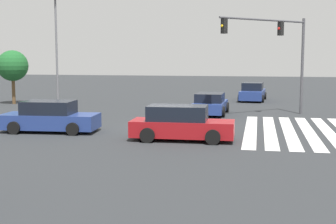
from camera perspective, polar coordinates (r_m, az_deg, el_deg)
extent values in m
plane|color=#2B2D30|center=(24.83, 0.00, -1.89)|extent=(128.97, 128.97, 0.00)
cube|color=silver|center=(24.63, 18.95, -2.32)|extent=(10.59, 0.60, 0.01)
cube|color=silver|center=(24.51, 16.75, -2.29)|extent=(10.59, 0.60, 0.01)
cube|color=silver|center=(24.43, 14.53, -2.24)|extent=(10.59, 0.60, 0.01)
cube|color=silver|center=(24.39, 12.30, -2.20)|extent=(10.59, 0.60, 0.01)
cube|color=silver|center=(24.39, 10.07, -2.15)|extent=(10.59, 0.60, 0.01)
cylinder|color=#47474C|center=(31.65, 16.05, 5.34)|extent=(0.18, 0.18, 6.17)
cylinder|color=#47474C|center=(29.11, 11.69, 10.93)|extent=(5.07, 5.07, 0.12)
cube|color=black|center=(30.10, 13.57, 9.85)|extent=(0.40, 0.40, 0.84)
sphere|color=red|center=(29.99, 13.36, 9.87)|extent=(0.16, 0.16, 0.16)
cube|color=black|center=(26.92, 6.86, 10.37)|extent=(0.40, 0.40, 0.84)
sphere|color=gold|center=(26.81, 6.60, 10.39)|extent=(0.16, 0.16, 0.16)
cube|color=navy|center=(24.06, -14.16, -1.09)|extent=(2.14, 4.86, 0.73)
cube|color=black|center=(23.99, -14.33, 0.55)|extent=(1.80, 2.55, 0.65)
cylinder|color=black|center=(24.47, -10.13, -1.38)|extent=(0.26, 0.64, 0.63)
cylinder|color=black|center=(22.71, -11.55, -2.05)|extent=(0.26, 0.64, 0.63)
cylinder|color=black|center=(25.51, -16.46, -1.23)|extent=(0.26, 0.64, 0.63)
cylinder|color=black|center=(23.82, -18.27, -1.85)|extent=(0.26, 0.64, 0.63)
cube|color=maroon|center=(20.98, 1.78, -2.01)|extent=(1.79, 4.64, 0.72)
cube|color=black|center=(20.92, 1.17, -0.11)|extent=(1.57, 2.67, 0.67)
cylinder|color=black|center=(21.72, 5.83, -2.30)|extent=(0.23, 0.67, 0.66)
cylinder|color=black|center=(20.02, 5.49, -3.08)|extent=(0.23, 0.67, 0.66)
cylinder|color=black|center=(22.09, -1.58, -2.12)|extent=(0.23, 0.67, 0.66)
cylinder|color=black|center=(20.42, -2.53, -2.86)|extent=(0.23, 0.67, 0.66)
cube|color=navy|center=(40.35, 10.27, 2.13)|extent=(4.81, 2.19, 0.73)
cube|color=black|center=(40.16, 10.28, 3.09)|extent=(2.24, 1.81, 0.65)
cylinder|color=black|center=(41.90, 9.16, 2.02)|extent=(0.63, 0.27, 0.62)
cylinder|color=black|center=(41.74, 11.73, 1.94)|extent=(0.63, 0.27, 0.62)
cylinder|color=black|center=(39.03, 8.70, 1.67)|extent=(0.63, 0.27, 0.62)
cylinder|color=black|center=(38.86, 11.46, 1.59)|extent=(0.63, 0.27, 0.62)
cube|color=navy|center=(30.46, 5.16, 0.67)|extent=(4.23, 2.01, 0.64)
cube|color=black|center=(30.20, 5.13, 1.77)|extent=(2.26, 1.77, 0.57)
cylinder|color=black|center=(31.89, 3.73, 0.65)|extent=(0.68, 0.24, 0.68)
cylinder|color=black|center=(31.65, 7.21, 0.57)|extent=(0.68, 0.24, 0.68)
cylinder|color=black|center=(29.34, 2.95, 0.12)|extent=(0.68, 0.24, 0.68)
cylinder|color=black|center=(29.09, 6.74, 0.02)|extent=(0.68, 0.24, 0.68)
cylinder|color=slate|center=(37.43, -13.42, 7.09)|extent=(0.16, 0.16, 8.10)
cylinder|color=brown|center=(38.86, -18.31, 2.40)|extent=(0.26, 0.26, 1.99)
sphere|color=#1E5B28|center=(38.76, -18.42, 5.38)|extent=(2.41, 2.41, 2.41)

